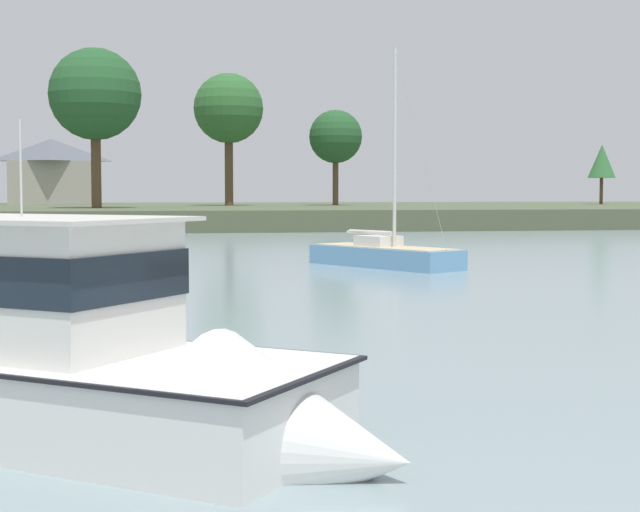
% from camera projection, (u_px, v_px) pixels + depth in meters
% --- Properties ---
extents(far_shore_bank, '(248.94, 57.81, 1.75)m').
position_uv_depth(far_shore_bank, '(189.00, 214.00, 102.57)').
color(far_shore_bank, '#4C563D').
rests_on(far_shore_bank, ground).
extents(sailboat_skyblue, '(5.67, 7.58, 9.86)m').
position_uv_depth(sailboat_skyblue, '(384.00, 261.00, 41.22)').
color(sailboat_skyblue, '#669ECC').
rests_on(sailboat_skyblue, ground).
extents(dinghy_cream, '(2.63, 2.67, 0.50)m').
position_uv_depth(dinghy_cream, '(372.00, 235.00, 67.80)').
color(dinghy_cream, beige).
rests_on(dinghy_cream, ground).
extents(cruiser_white, '(10.12, 8.48, 5.27)m').
position_uv_depth(cruiser_white, '(68.00, 384.00, 12.60)').
color(cruiser_white, white).
rests_on(cruiser_white, ground).
extents(shore_tree_far_left, '(8.19, 8.19, 14.26)m').
position_uv_depth(shore_tree_far_left, '(95.00, 95.00, 85.19)').
color(shore_tree_far_left, brown).
rests_on(shore_tree_far_left, far_shore_bank).
extents(shore_tree_center_right, '(3.17, 3.17, 6.97)m').
position_uv_depth(shore_tree_center_right, '(602.00, 162.00, 111.42)').
color(shore_tree_center_right, brown).
rests_on(shore_tree_center_right, far_shore_bank).
extents(shore_tree_right_mid, '(7.33, 7.33, 13.89)m').
position_uv_depth(shore_tree_right_mid, '(229.00, 109.00, 100.41)').
color(shore_tree_right_mid, brown).
rests_on(shore_tree_right_mid, far_shore_bank).
extents(shore_tree_inland_a, '(5.73, 5.73, 10.27)m').
position_uv_depth(shore_tree_inland_a, '(336.00, 137.00, 102.97)').
color(shore_tree_inland_a, brown).
rests_on(shore_tree_inland_a, far_shore_bank).
extents(cottage_near_water, '(10.08, 6.62, 7.67)m').
position_uv_depth(cottage_near_water, '(52.00, 170.00, 112.57)').
color(cottage_near_water, '#9E998E').
rests_on(cottage_near_water, far_shore_bank).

